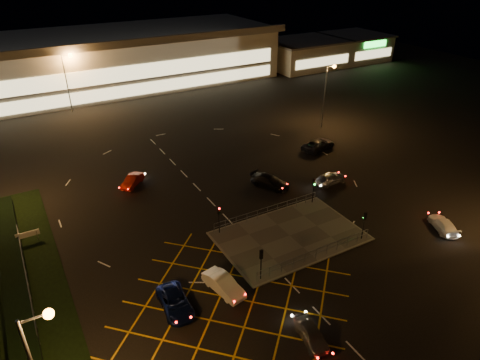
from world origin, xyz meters
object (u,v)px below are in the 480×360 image
signal_se (364,220)px  car_circ_red (132,181)px  car_near_silver (311,334)px  signal_sw (261,259)px  car_far_dkgrey (270,181)px  car_east_grey (318,145)px  car_queue_white (224,284)px  signal_ne (314,185)px  car_approach_white (443,224)px  signal_nw (219,214)px  car_left_blue (175,302)px  car_right_silver (330,178)px

signal_se → car_circ_red: size_ratio=0.82×
car_near_silver → signal_sw: bearing=98.7°
car_far_dkgrey → car_east_grey: bearing=-1.1°
car_queue_white → car_far_dkgrey: bearing=33.1°
signal_ne → car_east_grey: size_ratio=0.56×
signal_se → car_approach_white: bearing=161.6°
signal_nw → car_near_silver: 15.58m
signal_ne → car_east_grey: (9.98, 11.39, -1.59)m
signal_nw → car_approach_white: size_ratio=0.75×
car_circ_red → car_near_silver: bearing=-35.1°
car_east_grey → car_queue_white: bearing=111.6°
signal_ne → car_approach_white: (8.62, -10.85, -1.76)m
car_queue_white → car_far_dkgrey: 18.89m
signal_nw → car_left_blue: size_ratio=0.67×
car_queue_white → car_left_blue: size_ratio=0.93×
car_far_dkgrey → car_circ_red: (-14.58, 8.61, -0.08)m
car_far_dkgrey → car_queue_white: bearing=-161.3°
car_left_blue → car_far_dkgrey: size_ratio=0.95×
car_circ_red → car_far_dkgrey: bearing=15.8°
signal_se → car_approach_white: 9.25m
car_right_silver → car_circ_red: (-21.47, 11.70, -0.11)m
car_near_silver → car_queue_white: car_queue_white is taller
car_far_dkgrey → car_right_silver: size_ratio=1.14×
car_east_grey → car_approach_white: 22.28m
car_left_blue → car_approach_white: bearing=-3.0°
car_right_silver → car_circ_red: bearing=57.3°
signal_se → signal_nw: 14.41m
signal_nw → car_circ_red: 15.18m
signal_se → signal_ne: bearing=-90.0°
car_circ_red → car_queue_white: bearing=-40.5°
car_circ_red → car_approach_white: size_ratio=0.92×
signal_sw → car_queue_white: bearing=-6.1°
car_circ_red → car_east_grey: 26.84m
car_east_grey → car_near_silver: bearing=125.3°
signal_se → signal_nw: size_ratio=1.00×
signal_ne → car_left_blue: (-19.86, -7.46, -1.71)m
car_near_silver → car_east_grey: size_ratio=0.67×
signal_se → car_near_silver: 14.45m
signal_sw → signal_nw: same height
signal_ne → car_circ_red: (-16.69, 14.34, -1.73)m
signal_sw → car_east_grey: signal_sw is taller
signal_ne → car_east_grey: signal_ne is taller
car_near_silver → car_left_blue: 11.07m
signal_nw → car_east_grey: bearing=27.4°
car_circ_red → signal_ne: bearing=5.7°
signal_sw → car_queue_white: (-3.50, 0.37, -1.65)m
signal_sw → car_circ_red: (-4.69, 22.32, -1.73)m
signal_nw → car_queue_white: bearing=-114.7°
signal_sw → signal_ne: same height
car_approach_white → car_queue_white: bearing=17.6°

